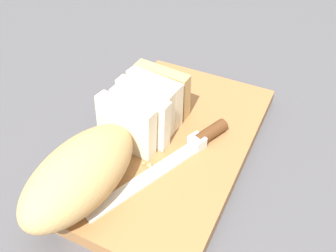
% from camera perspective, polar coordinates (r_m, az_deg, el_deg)
% --- Properties ---
extents(ground_plane, '(3.00, 3.00, 0.00)m').
position_cam_1_polar(ground_plane, '(0.60, -0.00, -3.86)').
color(ground_plane, '#4C4C51').
extents(cutting_board, '(0.40, 0.24, 0.02)m').
position_cam_1_polar(cutting_board, '(0.59, -0.00, -3.03)').
color(cutting_board, '#9E6B3D').
rests_on(cutting_board, ground_plane).
extents(bread_loaf, '(0.33, 0.12, 0.08)m').
position_cam_1_polar(bread_loaf, '(0.52, -9.45, -3.29)').
color(bread_loaf, tan).
rests_on(bread_loaf, cutting_board).
extents(bread_knife, '(0.25, 0.12, 0.02)m').
position_cam_1_polar(bread_knife, '(0.57, 3.64, -3.10)').
color(bread_knife, silver).
rests_on(bread_knife, cutting_board).
extents(crumb_near_knife, '(0.00, 0.00, 0.00)m').
position_cam_1_polar(crumb_near_knife, '(0.55, -3.76, -5.80)').
color(crumb_near_knife, tan).
rests_on(crumb_near_knife, cutting_board).
extents(crumb_near_loaf, '(0.00, 0.00, 0.00)m').
position_cam_1_polar(crumb_near_loaf, '(0.56, -4.08, -4.55)').
color(crumb_near_loaf, tan).
rests_on(crumb_near_loaf, cutting_board).
extents(crumb_stray_left, '(0.01, 0.01, 0.01)m').
position_cam_1_polar(crumb_stray_left, '(0.54, -2.53, -6.22)').
color(crumb_stray_left, tan).
rests_on(crumb_stray_left, cutting_board).
extents(crumb_stray_right, '(0.00, 0.00, 0.00)m').
position_cam_1_polar(crumb_stray_right, '(0.58, -4.70, -2.07)').
color(crumb_stray_right, tan).
rests_on(crumb_stray_right, cutting_board).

